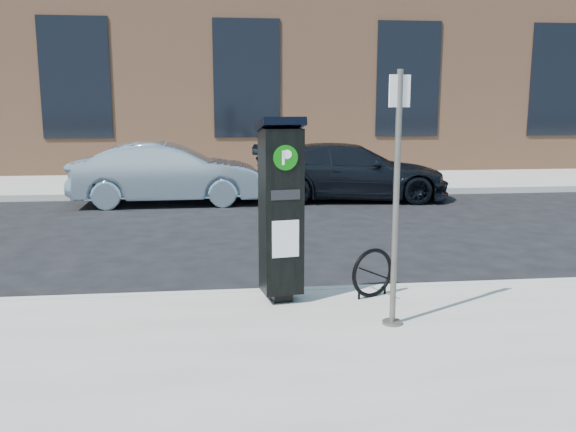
{
  "coord_description": "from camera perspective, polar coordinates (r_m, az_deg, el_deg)",
  "views": [
    {
      "loc": [
        -0.92,
        -6.78,
        2.28
      ],
      "look_at": [
        -0.08,
        0.5,
        0.92
      ],
      "focal_mm": 38.0,
      "sensor_mm": 36.0,
      "label": 1
    }
  ],
  "objects": [
    {
      "name": "car_silver",
      "position": [
        14.15,
        -11.18,
        3.92
      ],
      "size": [
        4.29,
        1.58,
        1.4
      ],
      "primitive_type": "imported",
      "rotation": [
        0.0,
        0.0,
        1.59
      ],
      "color": "#8BA2B1",
      "rests_on": "ground"
    },
    {
      "name": "bike_rack",
      "position": [
        6.85,
        7.92,
        -5.31
      ],
      "size": [
        0.53,
        0.27,
        0.56
      ],
      "rotation": [
        0.0,
        0.0,
        0.42
      ],
      "color": "black",
      "rests_on": "sidewalk_near"
    },
    {
      "name": "sidewalk_far",
      "position": [
        20.92,
        -4.05,
        4.45
      ],
      "size": [
        60.0,
        12.0,
        0.15
      ],
      "primitive_type": "cube",
      "color": "gray",
      "rests_on": "ground"
    },
    {
      "name": "sign_pole",
      "position": [
        5.84,
        10.07,
        1.28
      ],
      "size": [
        0.21,
        0.19,
        2.43
      ],
      "rotation": [
        0.0,
        0.0,
        0.24
      ],
      "color": "#55524B",
      "rests_on": "sidewalk_near"
    },
    {
      "name": "curb_far",
      "position": [
        14.99,
        -3.01,
        2.06
      ],
      "size": [
        60.0,
        0.12,
        0.16
      ],
      "primitive_type": "cube",
      "color": "#9E9B93",
      "rests_on": "ground"
    },
    {
      "name": "car_dark",
      "position": [
        14.61,
        5.82,
        4.15
      ],
      "size": [
        4.78,
        2.32,
        1.34
      ],
      "primitive_type": "imported",
      "rotation": [
        0.0,
        0.0,
        1.47
      ],
      "color": "black",
      "rests_on": "ground"
    },
    {
      "name": "building",
      "position": [
        23.87,
        -4.52,
        14.99
      ],
      "size": [
        28.0,
        10.05,
        8.25
      ],
      "color": "#976445",
      "rests_on": "ground"
    },
    {
      "name": "parking_kiosk",
      "position": [
        6.5,
        -0.66,
        0.72
      ],
      "size": [
        0.52,
        0.47,
        1.99
      ],
      "rotation": [
        0.0,
        0.0,
        0.16
      ],
      "color": "black",
      "rests_on": "sidewalk_near"
    },
    {
      "name": "ground",
      "position": [
        7.21,
        1.08,
        -7.91
      ],
      "size": [
        120.0,
        120.0,
        0.0
      ],
      "primitive_type": "plane",
      "color": "black",
      "rests_on": "ground"
    },
    {
      "name": "curb_near",
      "position": [
        7.17,
        1.1,
        -7.4
      ],
      "size": [
        60.0,
        0.12,
        0.16
      ],
      "primitive_type": "cube",
      "color": "#9E9B93",
      "rests_on": "ground"
    }
  ]
}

